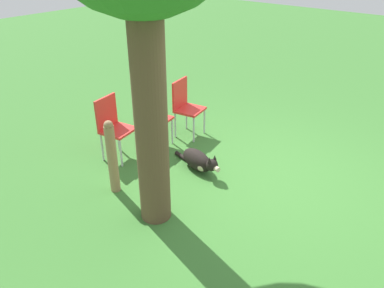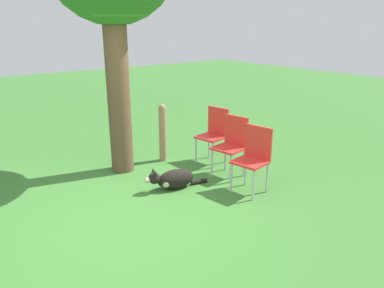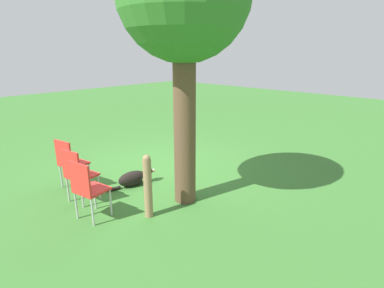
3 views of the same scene
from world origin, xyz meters
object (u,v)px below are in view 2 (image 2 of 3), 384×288
dog (173,179)px  red_chair_2 (214,131)px  fence_post (163,132)px  red_chair_1 (232,142)px  red_chair_0 (254,155)px

dog → red_chair_2: (1.25, 0.52, 0.41)m
dog → red_chair_2: size_ratio=1.01×
fence_post → dog: bearing=-116.7°
dog → red_chair_1: 1.16m
dog → red_chair_0: 1.26m
fence_post → red_chair_2: size_ratio=1.07×
red_chair_0 → red_chair_2: bearing=-115.0°
dog → fence_post: (0.56, 1.12, 0.37)m
dog → fence_post: 1.30m
red_chair_0 → red_chair_2: same height
red_chair_1 → red_chair_2: (0.17, 0.64, 0.00)m
dog → fence_post: bearing=-104.3°
red_chair_0 → red_chair_2: 1.33m
red_chair_2 → red_chair_1: bearing=65.0°
dog → red_chair_0: bearing=152.2°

